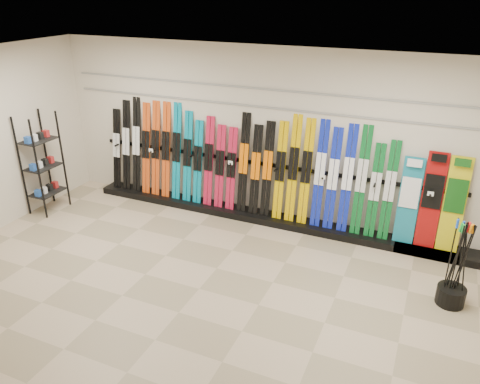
% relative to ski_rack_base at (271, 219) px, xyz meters
% --- Properties ---
extents(floor, '(8.00, 8.00, 0.00)m').
position_rel_ski_rack_base_xyz_m(floor, '(-0.22, -2.28, -0.06)').
color(floor, gray).
rests_on(floor, ground).
extents(back_wall, '(8.00, 0.00, 8.00)m').
position_rel_ski_rack_base_xyz_m(back_wall, '(-0.22, 0.22, 1.44)').
color(back_wall, beige).
rests_on(back_wall, floor).
extents(ceiling, '(8.00, 8.00, 0.00)m').
position_rel_ski_rack_base_xyz_m(ceiling, '(-0.22, -2.28, 2.94)').
color(ceiling, silver).
rests_on(ceiling, back_wall).
extents(ski_rack_base, '(8.00, 0.40, 0.12)m').
position_rel_ski_rack_base_xyz_m(ski_rack_base, '(0.00, 0.00, 0.00)').
color(ski_rack_base, black).
rests_on(ski_rack_base, floor).
extents(skis, '(5.37, 0.29, 1.83)m').
position_rel_ski_rack_base_xyz_m(skis, '(-0.68, 0.08, 0.91)').
color(skis, black).
rests_on(skis, ski_rack_base).
extents(snowboards, '(0.95, 0.23, 1.50)m').
position_rel_ski_rack_base_xyz_m(snowboards, '(2.55, 0.07, 0.78)').
color(snowboards, '#14728C').
rests_on(snowboards, ski_rack_base).
extents(accessory_rack, '(0.40, 0.60, 1.83)m').
position_rel_ski_rack_base_xyz_m(accessory_rack, '(-3.97, -1.18, 0.85)').
color(accessory_rack, black).
rests_on(accessory_rack, floor).
extents(pole_bin, '(0.37, 0.37, 0.25)m').
position_rel_ski_rack_base_xyz_m(pole_bin, '(2.97, -1.23, 0.07)').
color(pole_bin, black).
rests_on(pole_bin, floor).
extents(ski_poles, '(0.28, 0.22, 1.18)m').
position_rel_ski_rack_base_xyz_m(ski_poles, '(2.97, -1.22, 0.55)').
color(ski_poles, black).
rests_on(ski_poles, pole_bin).
extents(slatwall_rail_0, '(7.60, 0.02, 0.03)m').
position_rel_ski_rack_base_xyz_m(slatwall_rail_0, '(-0.22, 0.20, 1.94)').
color(slatwall_rail_0, gray).
rests_on(slatwall_rail_0, back_wall).
extents(slatwall_rail_1, '(7.60, 0.02, 0.03)m').
position_rel_ski_rack_base_xyz_m(slatwall_rail_1, '(-0.22, 0.20, 2.24)').
color(slatwall_rail_1, gray).
rests_on(slatwall_rail_1, back_wall).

